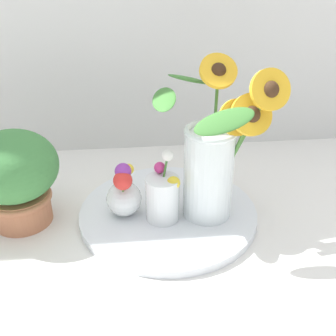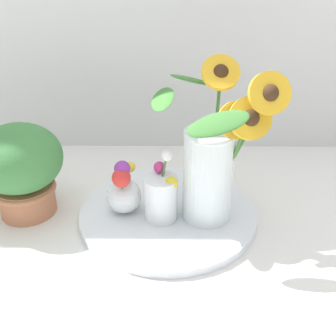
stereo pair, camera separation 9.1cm
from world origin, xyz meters
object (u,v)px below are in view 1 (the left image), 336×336
(mason_jar_sunflowers, at_px, (213,160))
(vase_bulb_right, at_px, (124,194))
(potted_plant, at_px, (15,175))
(vase_small_center, at_px, (163,196))
(serving_tray, at_px, (168,213))

(mason_jar_sunflowers, bearing_deg, vase_bulb_right, 175.60)
(vase_bulb_right, xyz_separation_m, potted_plant, (-0.24, 0.03, 0.05))
(vase_small_center, bearing_deg, vase_bulb_right, 165.64)
(serving_tray, bearing_deg, mason_jar_sunflowers, -14.57)
(serving_tray, distance_m, potted_plant, 0.37)
(mason_jar_sunflowers, xyz_separation_m, potted_plant, (-0.45, 0.04, -0.04))
(potted_plant, bearing_deg, mason_jar_sunflowers, -5.49)
(serving_tray, height_order, potted_plant, potted_plant)
(serving_tray, xyz_separation_m, vase_small_center, (-0.02, -0.03, 0.07))
(vase_small_center, relative_size, potted_plant, 0.73)
(vase_bulb_right, bearing_deg, potted_plant, 173.62)
(mason_jar_sunflowers, height_order, vase_bulb_right, mason_jar_sunflowers)
(vase_small_center, bearing_deg, mason_jar_sunflowers, 3.69)
(mason_jar_sunflowers, xyz_separation_m, vase_bulb_right, (-0.20, 0.02, -0.09))
(serving_tray, relative_size, mason_jar_sunflowers, 1.18)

